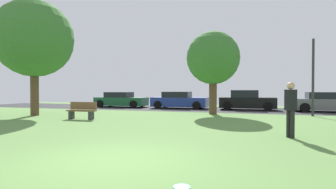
{
  "coord_description": "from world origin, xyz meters",
  "views": [
    {
      "loc": [
        2.89,
        -5.12,
        1.56
      ],
      "look_at": [
        0.0,
        4.03,
        1.38
      ],
      "focal_mm": 28.57,
      "sensor_mm": 36.0,
      "label": 1
    }
  ],
  "objects_px": {
    "oak_tree_center": "(34,39)",
    "street_lamp_post": "(313,78)",
    "park_bench": "(82,110)",
    "birch_tree_lone": "(213,58)",
    "frisbee_disc": "(182,187)",
    "parked_car_black": "(247,101)",
    "person_catcher": "(291,107)",
    "parked_car_blue": "(179,101)",
    "parked_car_grey": "(327,103)",
    "parked_car_green": "(121,100)"
  },
  "relations": [
    {
      "from": "person_catcher",
      "to": "frisbee_disc",
      "type": "distance_m",
      "value": 5.87
    },
    {
      "from": "parked_car_green",
      "to": "parked_car_grey",
      "type": "relative_size",
      "value": 1.0
    },
    {
      "from": "person_catcher",
      "to": "parked_car_blue",
      "type": "relative_size",
      "value": 0.39
    },
    {
      "from": "parked_car_green",
      "to": "person_catcher",
      "type": "bearing_deg",
      "value": -44.17
    },
    {
      "from": "oak_tree_center",
      "to": "street_lamp_post",
      "type": "distance_m",
      "value": 16.58
    },
    {
      "from": "person_catcher",
      "to": "parked_car_blue",
      "type": "distance_m",
      "value": 13.83
    },
    {
      "from": "oak_tree_center",
      "to": "frisbee_disc",
      "type": "distance_m",
      "value": 15.07
    },
    {
      "from": "street_lamp_post",
      "to": "park_bench",
      "type": "bearing_deg",
      "value": -155.78
    },
    {
      "from": "birch_tree_lone",
      "to": "parked_car_black",
      "type": "bearing_deg",
      "value": 66.0
    },
    {
      "from": "parked_car_grey",
      "to": "street_lamp_post",
      "type": "xyz_separation_m",
      "value": [
        -1.63,
        -3.77,
        1.61
      ]
    },
    {
      "from": "frisbee_disc",
      "to": "person_catcher",
      "type": "bearing_deg",
      "value": 67.25
    },
    {
      "from": "oak_tree_center",
      "to": "parked_car_blue",
      "type": "relative_size",
      "value": 1.51
    },
    {
      "from": "birch_tree_lone",
      "to": "parked_car_green",
      "type": "relative_size",
      "value": 1.15
    },
    {
      "from": "person_catcher",
      "to": "parked_car_blue",
      "type": "height_order",
      "value": "person_catcher"
    },
    {
      "from": "person_catcher",
      "to": "park_bench",
      "type": "xyz_separation_m",
      "value": [
        -9.71,
        2.59,
        -0.54
      ]
    },
    {
      "from": "birch_tree_lone",
      "to": "frisbee_disc",
      "type": "bearing_deg",
      "value": -84.16
    },
    {
      "from": "birch_tree_lone",
      "to": "parked_car_black",
      "type": "relative_size",
      "value": 1.26
    },
    {
      "from": "birch_tree_lone",
      "to": "frisbee_disc",
      "type": "height_order",
      "value": "birch_tree_lone"
    },
    {
      "from": "frisbee_disc",
      "to": "parked_car_blue",
      "type": "distance_m",
      "value": 17.92
    },
    {
      "from": "birch_tree_lone",
      "to": "park_bench",
      "type": "xyz_separation_m",
      "value": [
        -6.15,
        -4.98,
        -3.06
      ]
    },
    {
      "from": "oak_tree_center",
      "to": "parked_car_black",
      "type": "distance_m",
      "value": 15.28
    },
    {
      "from": "birch_tree_lone",
      "to": "parked_car_grey",
      "type": "xyz_separation_m",
      "value": [
        7.36,
        4.14,
        -2.88
      ]
    },
    {
      "from": "street_lamp_post",
      "to": "birch_tree_lone",
      "type": "bearing_deg",
      "value": -176.29
    },
    {
      "from": "birch_tree_lone",
      "to": "parked_car_grey",
      "type": "height_order",
      "value": "birch_tree_lone"
    },
    {
      "from": "oak_tree_center",
      "to": "parked_car_green",
      "type": "distance_m",
      "value": 9.51
    },
    {
      "from": "person_catcher",
      "to": "parked_car_blue",
      "type": "xyz_separation_m",
      "value": [
        -6.96,
        11.95,
        -0.37
      ]
    },
    {
      "from": "person_catcher",
      "to": "parked_car_grey",
      "type": "xyz_separation_m",
      "value": [
        3.81,
        11.7,
        -0.37
      ]
    },
    {
      "from": "person_catcher",
      "to": "parked_car_green",
      "type": "xyz_separation_m",
      "value": [
        -12.34,
        11.98,
        -0.39
      ]
    },
    {
      "from": "parked_car_black",
      "to": "park_bench",
      "type": "height_order",
      "value": "parked_car_black"
    },
    {
      "from": "oak_tree_center",
      "to": "park_bench",
      "type": "distance_m",
      "value": 5.73
    },
    {
      "from": "frisbee_disc",
      "to": "street_lamp_post",
      "type": "relative_size",
      "value": 0.06
    },
    {
      "from": "oak_tree_center",
      "to": "parked_car_grey",
      "type": "height_order",
      "value": "oak_tree_center"
    },
    {
      "from": "birch_tree_lone",
      "to": "parked_car_green",
      "type": "xyz_separation_m",
      "value": [
        -8.78,
        4.42,
        -2.9
      ]
    },
    {
      "from": "person_catcher",
      "to": "street_lamp_post",
      "type": "distance_m",
      "value": 8.32
    },
    {
      "from": "frisbee_disc",
      "to": "parked_car_green",
      "type": "xyz_separation_m",
      "value": [
        -10.1,
        17.32,
        0.61
      ]
    },
    {
      "from": "birch_tree_lone",
      "to": "parked_car_grey",
      "type": "relative_size",
      "value": 1.15
    },
    {
      "from": "birch_tree_lone",
      "to": "frisbee_disc",
      "type": "distance_m",
      "value": 13.43
    },
    {
      "from": "park_bench",
      "to": "parked_car_grey",
      "type": "bearing_deg",
      "value": -146.0
    },
    {
      "from": "person_catcher",
      "to": "parked_car_black",
      "type": "height_order",
      "value": "person_catcher"
    },
    {
      "from": "oak_tree_center",
      "to": "parked_car_grey",
      "type": "relative_size",
      "value": 1.51
    },
    {
      "from": "street_lamp_post",
      "to": "parked_car_green",
      "type": "bearing_deg",
      "value": 164.42
    },
    {
      "from": "park_bench",
      "to": "frisbee_disc",
      "type": "bearing_deg",
      "value": 133.33
    },
    {
      "from": "oak_tree_center",
      "to": "frisbee_disc",
      "type": "height_order",
      "value": "oak_tree_center"
    },
    {
      "from": "frisbee_disc",
      "to": "street_lamp_post",
      "type": "height_order",
      "value": "street_lamp_post"
    },
    {
      "from": "person_catcher",
      "to": "parked_car_grey",
      "type": "distance_m",
      "value": 12.31
    },
    {
      "from": "parked_car_blue",
      "to": "street_lamp_post",
      "type": "xyz_separation_m",
      "value": [
        9.14,
        -4.01,
        1.61
      ]
    },
    {
      "from": "parked_car_green",
      "to": "park_bench",
      "type": "relative_size",
      "value": 2.85
    },
    {
      "from": "street_lamp_post",
      "to": "person_catcher",
      "type": "bearing_deg",
      "value": -105.36
    },
    {
      "from": "oak_tree_center",
      "to": "street_lamp_post",
      "type": "height_order",
      "value": "oak_tree_center"
    },
    {
      "from": "parked_car_black",
      "to": "street_lamp_post",
      "type": "xyz_separation_m",
      "value": [
        3.76,
        -4.07,
        1.56
      ]
    }
  ]
}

